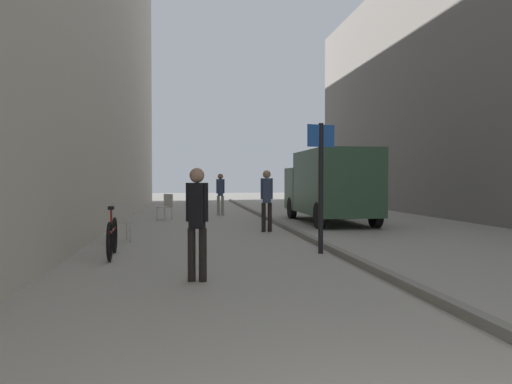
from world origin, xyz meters
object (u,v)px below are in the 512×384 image
at_px(pedestrian_main_foreground, 267,196).
at_px(pedestrian_mid_block, 197,216).
at_px(delivery_van, 330,185).
at_px(cafe_chair_near_window, 166,205).
at_px(street_sign_post, 321,176).
at_px(cafe_chair_by_doorway, 121,219).
at_px(pedestrian_far_crossing, 220,191).
at_px(bicycle_leaning, 112,237).

relative_size(pedestrian_main_foreground, pedestrian_mid_block, 1.05).
distance_m(delivery_van, cafe_chair_near_window, 5.97).
distance_m(street_sign_post, cafe_chair_near_window, 9.36).
bearing_deg(pedestrian_main_foreground, cafe_chair_by_doorway, 30.65).
bearing_deg(pedestrian_main_foreground, pedestrian_far_crossing, -77.25).
distance_m(pedestrian_main_foreground, cafe_chair_by_doorway, 4.21).
relative_size(street_sign_post, cafe_chair_near_window, 2.77).
bearing_deg(pedestrian_mid_block, delivery_van, -104.20).
height_order(pedestrian_mid_block, cafe_chair_by_doorway, pedestrian_mid_block).
bearing_deg(pedestrian_far_crossing, cafe_chair_by_doorway, 75.95).
bearing_deg(cafe_chair_near_window, cafe_chair_by_doorway, 127.91).
height_order(pedestrian_mid_block, delivery_van, delivery_van).
xyz_separation_m(delivery_van, cafe_chair_near_window, (-5.57, 2.00, -0.75)).
bearing_deg(bicycle_leaning, pedestrian_far_crossing, 71.77).
xyz_separation_m(pedestrian_main_foreground, pedestrian_far_crossing, (-0.86, 6.37, -0.02)).
xyz_separation_m(bicycle_leaning, cafe_chair_near_window, (0.68, 8.54, 0.17)).
relative_size(pedestrian_far_crossing, bicycle_leaning, 0.97).
xyz_separation_m(pedestrian_far_crossing, delivery_van, (3.45, -3.85, 0.31)).
xyz_separation_m(pedestrian_main_foreground, cafe_chair_near_window, (-2.98, 4.52, -0.46)).
distance_m(pedestrian_far_crossing, bicycle_leaning, 10.77).
xyz_separation_m(cafe_chair_near_window, cafe_chair_by_doorway, (-0.79, -6.33, 0.00)).
bearing_deg(pedestrian_main_foreground, bicycle_leaning, 52.77).
height_order(delivery_van, street_sign_post, street_sign_post).
distance_m(pedestrian_far_crossing, cafe_chair_by_doorway, 8.69).
xyz_separation_m(pedestrian_far_crossing, bicycle_leaning, (-2.79, -10.39, -0.61)).
relative_size(pedestrian_far_crossing, delivery_van, 0.31).
height_order(pedestrian_main_foreground, bicycle_leaning, pedestrian_main_foreground).
bearing_deg(cafe_chair_near_window, pedestrian_far_crossing, -93.89).
bearing_deg(delivery_van, pedestrian_main_foreground, -136.00).
relative_size(pedestrian_far_crossing, street_sign_post, 0.66).
relative_size(pedestrian_main_foreground, delivery_van, 0.32).
height_order(pedestrian_far_crossing, bicycle_leaning, pedestrian_far_crossing).
bearing_deg(pedestrian_mid_block, cafe_chair_by_doorway, -57.16).
xyz_separation_m(pedestrian_far_crossing, street_sign_post, (1.27, -10.51, 0.56)).
bearing_deg(cafe_chair_near_window, bicycle_leaning, 130.53).
xyz_separation_m(street_sign_post, bicycle_leaning, (-4.06, 0.13, -1.16)).
relative_size(pedestrian_mid_block, cafe_chair_near_window, 1.75).
height_order(pedestrian_mid_block, cafe_chair_near_window, pedestrian_mid_block).
distance_m(pedestrian_main_foreground, bicycle_leaning, 5.47).
height_order(delivery_van, cafe_chair_near_window, delivery_van).
height_order(pedestrian_main_foreground, cafe_chair_by_doorway, pedestrian_main_foreground).
distance_m(street_sign_post, bicycle_leaning, 4.23).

